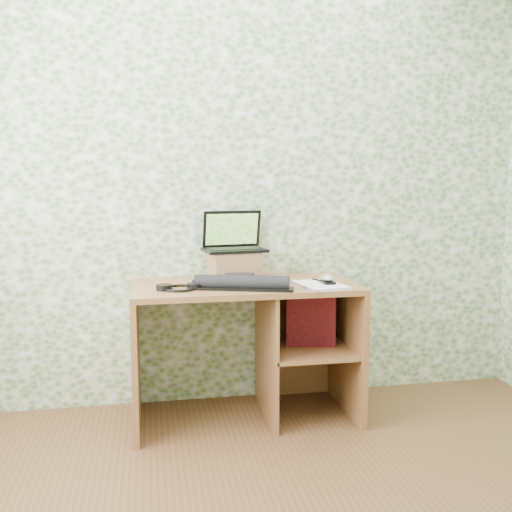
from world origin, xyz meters
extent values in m
plane|color=white|center=(0.00, 1.75, 1.30)|extent=(3.50, 0.00, 3.50)
cube|color=brown|center=(0.00, 1.44, 0.73)|extent=(1.20, 0.60, 0.03)
cube|color=brown|center=(-0.58, 1.44, 0.36)|extent=(0.03, 0.60, 0.72)
cube|color=brown|center=(0.58, 1.44, 0.36)|extent=(0.03, 0.60, 0.72)
cube|color=brown|center=(0.12, 1.44, 0.36)|extent=(0.02, 0.56, 0.72)
cube|color=brown|center=(0.35, 1.44, 0.38)|extent=(0.46, 0.56, 0.02)
cube|color=brown|center=(0.36, 1.73, 0.36)|extent=(0.48, 0.02, 0.72)
cube|color=brown|center=(-0.03, 1.58, 0.83)|extent=(0.29, 0.26, 0.16)
cube|color=black|center=(-0.03, 1.58, 0.92)|extent=(0.36, 0.27, 0.02)
cube|color=black|center=(-0.03, 1.58, 0.93)|extent=(0.30, 0.16, 0.00)
cube|color=black|center=(-0.03, 1.68, 1.03)|extent=(0.34, 0.10, 0.21)
cube|color=#1E5217|center=(-0.03, 1.67, 1.03)|extent=(0.31, 0.08, 0.18)
cube|color=black|center=(-0.04, 1.40, 0.77)|extent=(0.49, 0.30, 0.04)
cube|color=black|center=(-0.04, 1.40, 0.78)|extent=(0.19, 0.19, 0.06)
cylinder|color=black|center=(-0.04, 1.28, 0.79)|extent=(0.48, 0.22, 0.07)
cube|color=black|center=(-0.04, 1.28, 0.76)|extent=(0.53, 0.26, 0.01)
torus|color=black|center=(-0.35, 1.34, 0.76)|extent=(0.18, 0.18, 0.01)
cylinder|color=black|center=(-0.43, 1.33, 0.76)|extent=(0.08, 0.08, 0.03)
cylinder|color=black|center=(-0.28, 1.34, 0.76)|extent=(0.08, 0.08, 0.03)
cube|color=silver|center=(0.38, 1.29, 0.76)|extent=(0.26, 0.33, 0.01)
ellipsoid|color=#B3B3B6|center=(0.42, 1.30, 0.78)|extent=(0.07, 0.11, 0.04)
cylinder|color=black|center=(0.40, 1.36, 0.77)|extent=(0.06, 0.13, 0.01)
cube|color=maroon|center=(0.37, 1.44, 0.55)|extent=(0.28, 0.14, 0.33)
camera|label=1|loc=(-0.50, -1.55, 1.30)|focal=40.00mm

